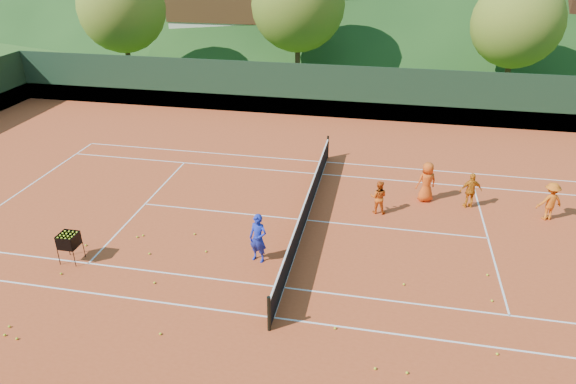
% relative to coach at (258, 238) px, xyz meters
% --- Properties ---
extents(ground, '(400.00, 400.00, 0.00)m').
position_rel_coach_xyz_m(ground, '(1.08, 2.86, -0.85)').
color(ground, '#274E18').
rests_on(ground, ground).
extents(clay_court, '(40.00, 24.00, 0.02)m').
position_rel_coach_xyz_m(clay_court, '(1.08, 2.86, -0.84)').
color(clay_court, '#B3411D').
rests_on(clay_court, ground).
extents(coach, '(0.69, 0.55, 1.66)m').
position_rel_coach_xyz_m(coach, '(0.00, 0.00, 0.00)').
color(coach, '#1A2AAD').
rests_on(coach, clay_court).
extents(student_a, '(0.65, 0.52, 1.30)m').
position_rel_coach_xyz_m(student_a, '(3.62, 3.97, -0.18)').
color(student_a, '#D15312').
rests_on(student_a, clay_court).
extents(student_b, '(0.89, 0.52, 1.42)m').
position_rel_coach_xyz_m(student_b, '(7.05, 5.10, -0.12)').
color(student_b, orange).
rests_on(student_b, clay_court).
extents(student_c, '(0.93, 0.79, 1.61)m').
position_rel_coach_xyz_m(student_c, '(5.41, 5.33, -0.02)').
color(student_c, '#E05013').
rests_on(student_c, clay_court).
extents(student_d, '(1.08, 0.83, 1.47)m').
position_rel_coach_xyz_m(student_d, '(9.78, 4.70, -0.09)').
color(student_d, orange).
rests_on(student_d, clay_court).
extents(tennis_ball_0, '(0.07, 0.07, 0.07)m').
position_rel_coach_xyz_m(tennis_ball_0, '(-5.79, -4.41, -0.79)').
color(tennis_ball_0, '#C1DF25').
rests_on(tennis_ball_0, clay_court).
extents(tennis_ball_2, '(0.07, 0.07, 0.07)m').
position_rel_coach_xyz_m(tennis_ball_2, '(-5.29, -4.78, -0.79)').
color(tennis_ball_2, '#C1DF25').
rests_on(tennis_ball_2, clay_court).
extents(tennis_ball_3, '(0.07, 0.07, 0.07)m').
position_rel_coach_xyz_m(tennis_ball_3, '(-1.69, -3.87, -0.79)').
color(tennis_ball_3, '#C1DF25').
rests_on(tennis_ball_3, clay_court).
extents(tennis_ball_6, '(0.07, 0.07, 0.07)m').
position_rel_coach_xyz_m(tennis_ball_6, '(-2.60, 1.07, -0.79)').
color(tennis_ball_6, '#C1DF25').
rests_on(tennis_ball_6, clay_court).
extents(tennis_ball_8, '(0.07, 0.07, 0.07)m').
position_rel_coach_xyz_m(tennis_ball_8, '(7.14, 0.56, -0.79)').
color(tennis_ball_8, '#C1DF25').
rests_on(tennis_ball_8, clay_court).
extents(tennis_ball_9, '(0.07, 0.07, 0.07)m').
position_rel_coach_xyz_m(tennis_ball_9, '(-5.95, -0.34, -0.79)').
color(tennis_ball_9, '#C1DF25').
rests_on(tennis_ball_9, clay_court).
extents(tennis_ball_10, '(0.07, 0.07, 0.07)m').
position_rel_coach_xyz_m(tennis_ball_10, '(7.09, -0.72, -0.79)').
color(tennis_ball_10, '#C1DF25').
rests_on(tennis_ball_10, clay_court).
extents(tennis_ball_11, '(0.07, 0.07, 0.07)m').
position_rel_coach_xyz_m(tennis_ball_11, '(-4.33, 0.62, -0.79)').
color(tennis_ball_11, '#C1DF25').
rests_on(tennis_ball_11, clay_court).
extents(tennis_ball_12, '(0.07, 0.07, 0.07)m').
position_rel_coach_xyz_m(tennis_ball_12, '(4.61, -0.44, -0.79)').
color(tennis_ball_12, '#C1DF25').
rests_on(tennis_ball_12, clay_court).
extents(tennis_ball_13, '(0.07, 0.07, 0.07)m').
position_rel_coach_xyz_m(tennis_ball_13, '(-5.69, -4.72, -0.79)').
color(tennis_ball_13, '#C1DF25').
rests_on(tennis_ball_13, clay_court).
extents(tennis_ball_14, '(0.07, 0.07, 0.07)m').
position_rel_coach_xyz_m(tennis_ball_14, '(6.90, -2.89, -0.79)').
color(tennis_ball_14, '#C1DF25').
rests_on(tennis_ball_14, clay_court).
extents(tennis_ball_15, '(0.07, 0.07, 0.07)m').
position_rel_coach_xyz_m(tennis_ball_15, '(-2.79, -1.84, -0.79)').
color(tennis_ball_15, '#C1DF25').
rests_on(tennis_ball_15, clay_court).
extents(tennis_ball_17, '(0.07, 0.07, 0.07)m').
position_rel_coach_xyz_m(tennis_ball_17, '(-3.62, -0.39, -0.79)').
color(tennis_ball_17, '#C1DF25').
rests_on(tennis_ball_17, clay_court).
extents(tennis_ball_18, '(0.07, 0.07, 0.07)m').
position_rel_coach_xyz_m(tennis_ball_18, '(-5.82, -1.97, -0.79)').
color(tennis_ball_18, '#C1DF25').
rests_on(tennis_ball_18, clay_court).
extents(tennis_ball_19, '(0.07, 0.07, 0.07)m').
position_rel_coach_xyz_m(tennis_ball_19, '(-1.83, 0.09, -0.79)').
color(tennis_ball_19, '#C1DF25').
rests_on(tennis_ball_19, clay_court).
extents(tennis_ball_20, '(0.07, 0.07, 0.07)m').
position_rel_coach_xyz_m(tennis_ball_20, '(3.92, -3.98, -0.79)').
color(tennis_ball_20, '#C1DF25').
rests_on(tennis_ball_20, clay_court).
extents(tennis_ball_22, '(0.07, 0.07, 0.07)m').
position_rel_coach_xyz_m(tennis_ball_22, '(4.68, -3.97, -0.79)').
color(tennis_ball_22, '#C1DF25').
rests_on(tennis_ball_22, clay_court).
extents(tennis_ball_23, '(0.07, 0.07, 0.07)m').
position_rel_coach_xyz_m(tennis_ball_23, '(-4.48, 0.49, -0.79)').
color(tennis_ball_23, '#C1DF25').
rests_on(tennis_ball_23, clay_court).
extents(tennis_ball_24, '(0.07, 0.07, 0.07)m').
position_rel_coach_xyz_m(tennis_ball_24, '(2.80, -2.75, -0.79)').
color(tennis_ball_24, '#C1DF25').
rests_on(tennis_ball_24, clay_court).
extents(court_lines, '(23.83, 11.03, 0.00)m').
position_rel_coach_xyz_m(court_lines, '(1.08, 2.86, -0.83)').
color(court_lines, white).
rests_on(court_lines, clay_court).
extents(tennis_net, '(0.10, 12.07, 1.10)m').
position_rel_coach_xyz_m(tennis_net, '(1.08, 2.86, -0.33)').
color(tennis_net, black).
rests_on(tennis_net, clay_court).
extents(perimeter_fence, '(40.40, 24.24, 3.00)m').
position_rel_coach_xyz_m(perimeter_fence, '(1.08, 2.86, 0.42)').
color(perimeter_fence, black).
rests_on(perimeter_fence, clay_court).
extents(ball_hopper, '(0.57, 0.57, 1.00)m').
position_rel_coach_xyz_m(ball_hopper, '(-5.89, -1.21, -0.08)').
color(ball_hopper, black).
rests_on(ball_hopper, clay_court).
extents(tree_a, '(6.00, 6.00, 7.88)m').
position_rel_coach_xyz_m(tree_a, '(-14.92, 20.86, 4.02)').
color(tree_a, '#3F2719').
rests_on(tree_a, ground).
extents(tree_b, '(6.40, 6.40, 8.40)m').
position_rel_coach_xyz_m(tree_b, '(-2.92, 22.86, 4.35)').
color(tree_b, '#41281A').
rests_on(tree_b, ground).
extents(tree_c, '(5.60, 5.60, 7.35)m').
position_rel_coach_xyz_m(tree_c, '(11.08, 21.86, 3.70)').
color(tree_c, '#422B1A').
rests_on(tree_c, ground).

